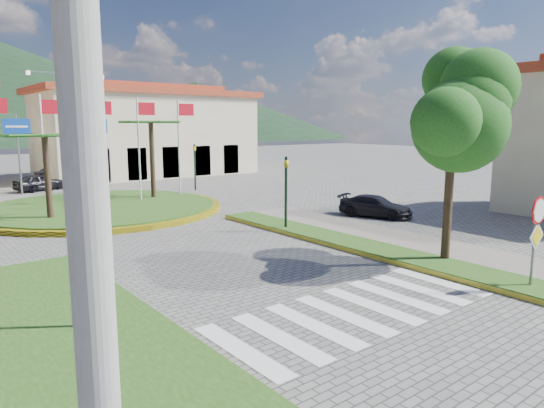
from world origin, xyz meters
TOP-DOWN VIEW (x-y plane):
  - ground at (0.00, 0.00)m, footprint 160.00×160.00m
  - verge_right at (4.80, 2.00)m, footprint 1.60×28.00m
  - median_left at (-6.50, 6.00)m, footprint 5.00×14.00m
  - crosswalk at (0.00, 4.00)m, footprint 8.00×3.00m
  - roundabout_island at (0.00, 22.00)m, footprint 12.70×12.70m
  - stop_sign at (4.90, 1.96)m, footprint 0.80×0.11m
  - deciduous_tree at (5.50, 5.00)m, footprint 3.60×3.60m
  - utility_pole at (-7.50, 0.00)m, footprint 0.32×0.32m
  - traffic_light_left at (-5.20, 6.50)m, footprint 0.15×0.18m
  - traffic_light_right at (4.50, 12.00)m, footprint 0.15×0.18m
  - traffic_light_far at (8.00, 26.00)m, footprint 0.18×0.15m
  - direction_sign_west at (-2.00, 30.97)m, footprint 1.60×0.14m
  - direction_sign_east at (3.00, 30.97)m, footprint 1.60×0.14m
  - street_lamp_centre at (1.00, 30.00)m, footprint 4.80×0.16m
  - building_right at (10.00, 38.00)m, footprint 19.08×9.54m
  - hill_far_east at (70.00, 135.00)m, footprint 120.00×120.00m
  - car_dark_a at (-0.54, 32.47)m, footprint 3.70×2.37m
  - car_dark_b at (2.01, 36.77)m, footprint 3.83×1.51m
  - car_side_right at (10.11, 11.76)m, footprint 2.64×3.91m

SIDE VIEW (x-z plane):
  - ground at x=0.00m, z-range 0.00..0.00m
  - crosswalk at x=0.00m, z-range 0.00..0.01m
  - verge_right at x=4.80m, z-range 0.00..0.18m
  - median_left at x=-6.50m, z-range 0.00..0.18m
  - roundabout_island at x=0.00m, z-range -2.83..3.17m
  - car_side_right at x=10.11m, z-range 0.00..1.05m
  - car_dark_a at x=-0.54m, z-range 0.00..1.17m
  - car_dark_b at x=2.01m, z-range 0.00..1.24m
  - stop_sign at x=4.90m, z-range 0.47..3.12m
  - traffic_light_left at x=-5.20m, z-range 0.34..3.54m
  - traffic_light_right at x=4.50m, z-range 0.34..3.54m
  - traffic_light_far at x=8.00m, z-range 0.34..3.54m
  - direction_sign_west at x=-2.00m, z-range 0.93..6.13m
  - direction_sign_east at x=3.00m, z-range 0.93..6.13m
  - building_right at x=10.00m, z-range -0.12..7.93m
  - street_lamp_centre at x=1.00m, z-range 0.50..8.50m
  - utility_pole at x=-7.50m, z-range 0.00..9.00m
  - deciduous_tree at x=5.50m, z-range 1.78..8.58m
  - hill_far_east at x=70.00m, z-range 0.00..18.00m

